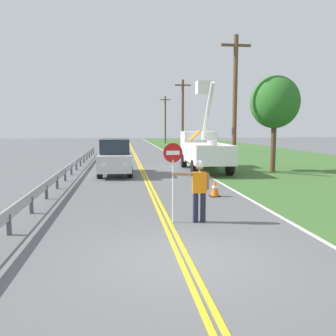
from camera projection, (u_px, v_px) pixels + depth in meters
ground_plane at (183, 258)px, 7.47m from camera, size 160.00×160.00×0.00m
grass_verge_right at (280, 161)px, 28.68m from camera, size 16.00×110.00×0.01m
centerline_yellow_left at (137, 163)px, 27.15m from camera, size 0.11×110.00×0.01m
centerline_yellow_right at (140, 163)px, 27.17m from camera, size 0.11×110.00×0.01m
edge_line_right at (184, 162)px, 27.63m from camera, size 0.12×110.00×0.01m
edge_line_left at (91, 163)px, 26.69m from camera, size 0.12×110.00×0.01m
flagger_worker at (199, 187)px, 10.16m from camera, size 1.09×0.27×1.83m
stop_sign_paddle at (173, 165)px, 10.04m from camera, size 0.56×0.04×2.33m
utility_bucket_truck at (204, 148)px, 22.44m from camera, size 2.87×6.88×5.67m
oncoming_suv_nearest at (115, 157)px, 20.35m from camera, size 1.97×4.63×2.10m
utility_pole_near at (235, 102)px, 20.94m from camera, size 1.80×0.28×8.17m
utility_pole_mid at (183, 114)px, 39.23m from camera, size 1.80×0.28×8.00m
utility_pole_far at (165, 119)px, 58.75m from camera, size 1.80×0.28×7.89m
traffic_cone_lead at (215, 188)px, 14.02m from camera, size 0.40×0.40×0.70m
guardrail_left_shoulder at (74, 164)px, 21.36m from camera, size 0.10×32.00×0.71m
roadside_tree_verge at (275, 102)px, 21.38m from camera, size 3.00×3.00×5.90m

